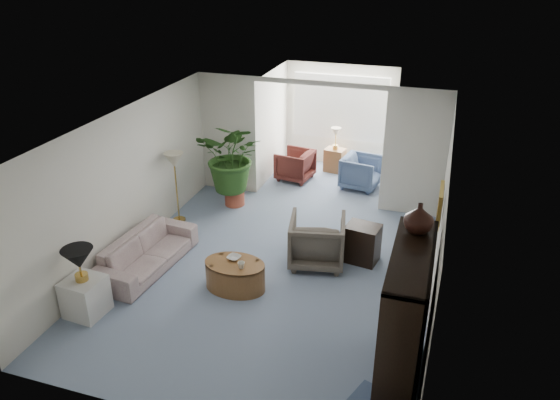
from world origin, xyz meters
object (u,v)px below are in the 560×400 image
(side_table_dark, at_px, (362,243))
(end_table, at_px, (85,297))
(table_lamp, at_px, (78,259))
(sunroom_chair_maroon, at_px, (295,165))
(framed_picture, at_px, (441,205))
(coffee_cup, at_px, (241,265))
(entertainment_cabinet, at_px, (404,323))
(sunroom_table, at_px, (335,160))
(floor_lamp, at_px, (174,160))
(sunroom_chair_blue, at_px, (361,172))
(coffee_table, at_px, (235,275))
(cabinet_urn, at_px, (419,218))
(coffee_bowl, at_px, (234,258))
(wingback_chair, at_px, (317,241))
(sofa, at_px, (147,252))
(plant_pot, at_px, (235,197))

(side_table_dark, bearing_deg, end_table, -143.07)
(end_table, relative_size, side_table_dark, 0.87)
(table_lamp, bearing_deg, sunroom_chair_maroon, 75.43)
(framed_picture, bearing_deg, coffee_cup, -171.03)
(entertainment_cabinet, distance_m, sunroom_table, 6.82)
(floor_lamp, distance_m, sunroom_chair_blue, 4.13)
(framed_picture, height_order, table_lamp, framed_picture)
(end_table, xyz_separation_m, side_table_dark, (3.50, 2.63, 0.04))
(end_table, relative_size, sunroom_chair_blue, 0.73)
(side_table_dark, distance_m, sunroom_table, 3.95)
(coffee_cup, xyz_separation_m, entertainment_cabinet, (2.47, -1.19, 0.43))
(side_table_dark, relative_size, entertainment_cabinet, 0.35)
(table_lamp, relative_size, entertainment_cabinet, 0.24)
(coffee_table, xyz_separation_m, cabinet_urn, (2.62, -0.79, 1.81))
(end_table, distance_m, coffee_bowl, 2.20)
(sunroom_chair_maroon, bearing_deg, entertainment_cabinet, 36.65)
(floor_lamp, bearing_deg, side_table_dark, -5.53)
(cabinet_urn, xyz_separation_m, sunroom_chair_blue, (-1.46, 5.18, -1.67))
(wingback_chair, height_order, sunroom_chair_blue, wingback_chair)
(cabinet_urn, bearing_deg, sofa, 167.85)
(table_lamp, height_order, entertainment_cabinet, entertainment_cabinet)
(coffee_table, bearing_deg, coffee_cup, -33.69)
(table_lamp, distance_m, entertainment_cabinet, 4.42)
(framed_picture, xyz_separation_m, sunroom_table, (-2.44, 4.80, -1.43))
(coffee_cup, height_order, sunroom_chair_maroon, sunroom_chair_maroon)
(side_table_dark, bearing_deg, plant_pot, 154.66)
(end_table, height_order, sunroom_chair_blue, sunroom_chair_blue)
(cabinet_urn, bearing_deg, entertainment_cabinet, -90.00)
(framed_picture, relative_size, coffee_cup, 4.64)
(sunroom_chair_blue, relative_size, sunroom_chair_maroon, 1.04)
(sofa, relative_size, end_table, 3.45)
(sunroom_chair_blue, bearing_deg, floor_lamp, 140.01)
(end_table, bearing_deg, sunroom_table, 70.86)
(floor_lamp, height_order, wingback_chair, floor_lamp)
(cabinet_urn, bearing_deg, table_lamp, -174.28)
(framed_picture, bearing_deg, wingback_chair, 157.29)
(floor_lamp, height_order, entertainment_cabinet, entertainment_cabinet)
(sofa, height_order, sunroom_chair_blue, sunroom_chair_blue)
(plant_pot, bearing_deg, cabinet_urn, -43.30)
(sunroom_chair_maroon, bearing_deg, coffee_cup, 15.26)
(sunroom_chair_blue, bearing_deg, coffee_cup, 176.33)
(sofa, bearing_deg, wingback_chair, -64.79)
(sunroom_chair_blue, height_order, sunroom_chair_maroon, sunroom_chair_blue)
(sofa, xyz_separation_m, table_lamp, (-0.20, -1.35, 0.63))
(coffee_cup, xyz_separation_m, sunroom_table, (0.27, 5.23, -0.23))
(side_table_dark, bearing_deg, cabinet_urn, -67.40)
(coffee_table, bearing_deg, coffee_bowl, 116.57)
(wingback_chair, relative_size, entertainment_cabinet, 0.49)
(plant_pot, height_order, sunroom_table, sunroom_table)
(floor_lamp, distance_m, coffee_bowl, 2.58)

